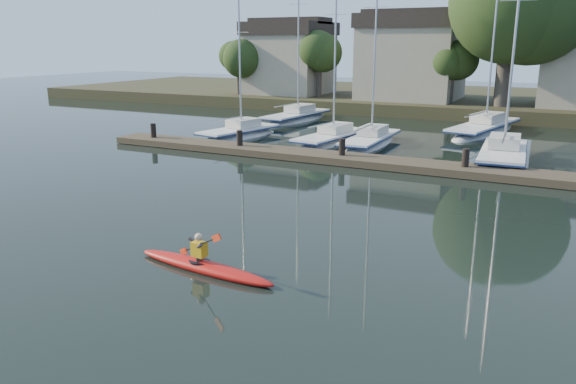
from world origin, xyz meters
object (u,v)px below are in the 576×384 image
at_px(kayak, 203,264).
at_px(sailboat_3, 502,165).
at_px(sailboat_2, 370,148).
at_px(sailboat_6, 483,136).
at_px(sailboat_0, 239,140).
at_px(sailboat_1, 331,146).
at_px(dock, 400,164).
at_px(sailboat_5, 296,123).

distance_m(kayak, sailboat_3, 19.24).
height_order(kayak, sailboat_2, sailboat_2).
distance_m(kayak, sailboat_6, 27.95).
xyz_separation_m(sailboat_0, sailboat_6, (13.62, 8.92, -0.01)).
bearing_deg(sailboat_1, dock, -34.70).
xyz_separation_m(sailboat_2, sailboat_5, (-8.54, 7.59, -0.02)).
height_order(sailboat_0, sailboat_1, sailboat_1).
bearing_deg(dock, sailboat_6, 81.66).
height_order(sailboat_0, sailboat_3, sailboat_3).
bearing_deg(dock, sailboat_3, 42.89).
distance_m(sailboat_2, sailboat_6, 9.47).
xyz_separation_m(dock, sailboat_1, (-5.65, 5.02, -0.38)).
bearing_deg(sailboat_0, sailboat_2, 18.35).
bearing_deg(sailboat_1, sailboat_3, 0.45).
xyz_separation_m(sailboat_1, sailboat_2, (2.33, 0.30, 0.01)).
distance_m(dock, sailboat_6, 13.35).
height_order(dock, sailboat_3, sailboat_3).
relative_size(dock, sailboat_1, 2.66).
relative_size(kayak, sailboat_0, 0.40).
bearing_deg(sailboat_3, kayak, -110.03).
relative_size(sailboat_3, sailboat_6, 0.81).
bearing_deg(sailboat_0, sailboat_3, 9.88).
xyz_separation_m(dock, sailboat_0, (-11.68, 4.28, -0.39)).
bearing_deg(sailboat_5, sailboat_0, -83.49).
bearing_deg(sailboat_3, sailboat_2, 165.38).
bearing_deg(sailboat_1, sailboat_5, 135.16).
height_order(sailboat_0, sailboat_2, sailboat_2).
bearing_deg(sailboat_1, kayak, -70.11).
bearing_deg(sailboat_2, kayak, -84.61).
distance_m(dock, sailboat_1, 7.57).
distance_m(sailboat_0, sailboat_6, 16.28).
distance_m(dock, sailboat_3, 5.74).
distance_m(sailboat_2, sailboat_3, 7.64).
relative_size(sailboat_0, sailboat_6, 0.68).
height_order(sailboat_2, sailboat_3, same).
bearing_deg(sailboat_6, sailboat_5, -167.50).
bearing_deg(kayak, sailboat_0, 124.53).
bearing_deg(sailboat_1, sailboat_2, 14.25).
distance_m(dock, sailboat_0, 12.45).
xyz_separation_m(dock, sailboat_6, (1.94, 13.20, -0.40)).
relative_size(sailboat_0, sailboat_1, 0.88).
bearing_deg(sailboat_6, sailboat_3, -65.03).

